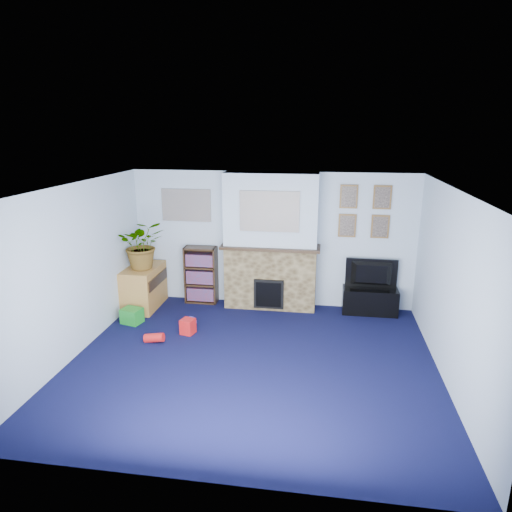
% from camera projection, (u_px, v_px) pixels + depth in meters
% --- Properties ---
extents(floor, '(5.00, 4.50, 0.01)m').
position_uv_depth(floor, '(252.00, 362.00, 6.30)').
color(floor, black).
rests_on(floor, ground).
extents(ceiling, '(5.00, 4.50, 0.01)m').
position_uv_depth(ceiling, '(252.00, 188.00, 5.64)').
color(ceiling, white).
rests_on(ceiling, wall_back).
extents(wall_back, '(5.00, 0.04, 2.40)m').
position_uv_depth(wall_back, '(272.00, 240.00, 8.11)').
color(wall_back, silver).
rests_on(wall_back, ground).
extents(wall_front, '(5.00, 0.04, 2.40)m').
position_uv_depth(wall_front, '(210.00, 366.00, 3.83)').
color(wall_front, silver).
rests_on(wall_front, ground).
extents(wall_left, '(0.04, 4.50, 2.40)m').
position_uv_depth(wall_left, '(75.00, 271.00, 6.33)').
color(wall_left, silver).
rests_on(wall_left, ground).
extents(wall_right, '(0.04, 4.50, 2.40)m').
position_uv_depth(wall_right, '(452.00, 290.00, 5.61)').
color(wall_right, silver).
rests_on(wall_right, ground).
extents(chimney_breast, '(1.72, 0.50, 2.40)m').
position_uv_depth(chimney_breast, '(271.00, 243.00, 7.92)').
color(chimney_breast, brown).
rests_on(chimney_breast, ground).
extents(collage_main, '(1.00, 0.03, 0.68)m').
position_uv_depth(collage_main, '(269.00, 211.00, 7.56)').
color(collage_main, gray).
rests_on(collage_main, chimney_breast).
extents(collage_left, '(0.90, 0.03, 0.58)m').
position_uv_depth(collage_left, '(186.00, 205.00, 8.16)').
color(collage_left, gray).
rests_on(collage_left, wall_back).
extents(portrait_tl, '(0.30, 0.03, 0.40)m').
position_uv_depth(portrait_tl, '(349.00, 197.00, 7.69)').
color(portrait_tl, brown).
rests_on(portrait_tl, wall_back).
extents(portrait_tr, '(0.30, 0.03, 0.40)m').
position_uv_depth(portrait_tr, '(382.00, 197.00, 7.61)').
color(portrait_tr, brown).
rests_on(portrait_tr, wall_back).
extents(portrait_bl, '(0.30, 0.03, 0.40)m').
position_uv_depth(portrait_bl, '(347.00, 226.00, 7.82)').
color(portrait_bl, brown).
rests_on(portrait_bl, wall_back).
extents(portrait_br, '(0.30, 0.03, 0.40)m').
position_uv_depth(portrait_br, '(380.00, 227.00, 7.74)').
color(portrait_br, brown).
rests_on(portrait_br, wall_back).
extents(tv_stand, '(0.94, 0.40, 0.44)m').
position_uv_depth(tv_stand, '(370.00, 301.00, 7.92)').
color(tv_stand, black).
rests_on(tv_stand, ground).
extents(television, '(0.88, 0.14, 0.51)m').
position_uv_depth(television, '(371.00, 274.00, 7.81)').
color(television, black).
rests_on(television, tv_stand).
extents(bookshelf, '(0.58, 0.28, 1.05)m').
position_uv_depth(bookshelf, '(201.00, 276.00, 8.35)').
color(bookshelf, black).
rests_on(bookshelf, ground).
extents(sideboard, '(0.53, 0.96, 0.75)m').
position_uv_depth(sideboard, '(144.00, 288.00, 8.16)').
color(sideboard, '#B07C38').
rests_on(sideboard, ground).
extents(potted_plant, '(0.97, 0.92, 0.85)m').
position_uv_depth(potted_plant, '(142.00, 244.00, 7.88)').
color(potted_plant, '#26661E').
rests_on(potted_plant, sideboard).
extents(mantel_clock, '(0.10, 0.06, 0.14)m').
position_uv_depth(mantel_clock, '(263.00, 242.00, 7.89)').
color(mantel_clock, gold).
rests_on(mantel_clock, chimney_breast).
extents(mantel_candle, '(0.05, 0.05, 0.15)m').
position_uv_depth(mantel_candle, '(291.00, 242.00, 7.81)').
color(mantel_candle, '#B2BFC6').
rests_on(mantel_candle, chimney_breast).
extents(mantel_teddy, '(0.14, 0.14, 0.14)m').
position_uv_depth(mantel_teddy, '(235.00, 241.00, 7.96)').
color(mantel_teddy, gray).
rests_on(mantel_teddy, chimney_breast).
extents(mantel_can, '(0.06, 0.06, 0.12)m').
position_uv_depth(mantel_can, '(310.00, 244.00, 7.77)').
color(mantel_can, red).
rests_on(mantel_can, chimney_breast).
extents(green_crate, '(0.37, 0.32, 0.25)m').
position_uv_depth(green_crate, '(132.00, 315.00, 7.53)').
color(green_crate, '#198C26').
rests_on(green_crate, ground).
extents(toy_ball, '(0.19, 0.19, 0.19)m').
position_uv_depth(toy_ball, '(191.00, 322.00, 7.37)').
color(toy_ball, blue).
rests_on(toy_ball, ground).
extents(toy_block, '(0.24, 0.24, 0.24)m').
position_uv_depth(toy_block, '(188.00, 327.00, 7.15)').
color(toy_block, red).
rests_on(toy_block, ground).
extents(toy_tube, '(0.31, 0.14, 0.18)m').
position_uv_depth(toy_tube, '(154.00, 338.00, 6.87)').
color(toy_tube, red).
rests_on(toy_tube, ground).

